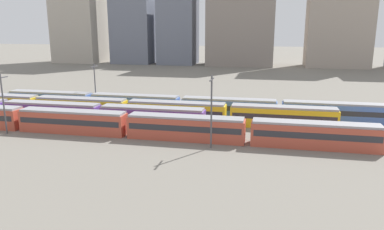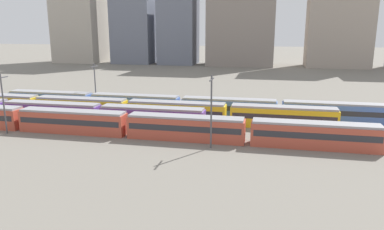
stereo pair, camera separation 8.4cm
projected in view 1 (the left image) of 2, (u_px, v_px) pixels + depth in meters
The scene contains 13 objects.
ground_plane at pixel (30, 117), 70.39m from camera, with size 600.00×600.00×0.00m, color slate.
train_track_0 at pixel (128, 124), 57.87m from camera, with size 74.70×3.06×3.75m.
train_track_1 at pixel (52, 112), 66.14m from camera, with size 55.80×3.06×3.75m.
train_track_2 at pixel (128, 109), 68.60m from camera, with size 74.70×3.06×3.75m.
train_track_3 at pixel (279, 110), 67.94m from camera, with size 112.50×3.06×3.75m.
catenary_pole_0 at pixel (3, 101), 58.40m from camera, with size 0.24×3.20×9.71m.
catenary_pole_1 at pixel (95, 84), 77.51m from camera, with size 0.24×3.20×9.50m.
catenary_pole_2 at pixel (211, 108), 51.09m from camera, with size 0.24×3.20×10.46m.
distant_building_0 at pixel (79, 15), 181.48m from camera, with size 22.06×20.26×45.81m, color #B2A899.
distant_building_1 at pixel (133, 6), 174.79m from camera, with size 19.08×16.19×54.36m, color slate.
distant_building_2 at pixel (178, 31), 173.07m from camera, with size 16.99×17.06×30.55m, color slate.
distant_building_3 at pixel (242, 12), 165.15m from camera, with size 29.66×21.33×47.44m, color gray.
distant_building_4 at pixel (340, 10), 156.57m from camera, with size 26.29×17.63×48.95m, color #A89989.
Camera 1 is at (44.71, -52.65, 16.69)m, focal length 34.27 mm.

